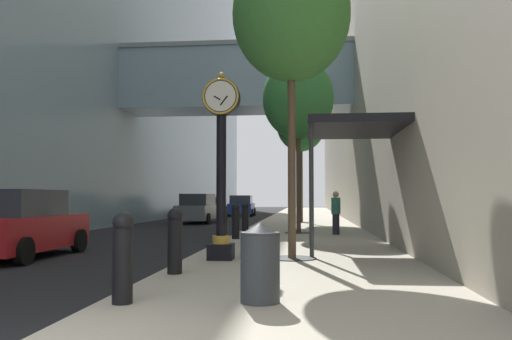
# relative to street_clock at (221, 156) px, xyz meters

# --- Properties ---
(ground_plane) EXTENTS (110.00, 110.00, 0.00)m
(ground_plane) POSITION_rel_street_clock_xyz_m (-0.84, 19.87, -2.45)
(ground_plane) COLOR black
(ground_plane) RESTS_ON ground
(sidewalk_right) EXTENTS (5.18, 80.00, 0.14)m
(sidewalk_right) POSITION_rel_street_clock_xyz_m (1.75, 22.87, -2.38)
(sidewalk_right) COLOR #BCB29E
(sidewalk_right) RESTS_ON ground
(building_block_left) EXTENTS (21.76, 80.00, 30.13)m
(building_block_left) POSITION_rel_street_clock_xyz_m (-12.55, 22.84, 12.57)
(building_block_left) COLOR #849EB2
(building_block_left) RESTS_ON ground
(street_clock) EXTENTS (0.84, 0.55, 4.21)m
(street_clock) POSITION_rel_street_clock_xyz_m (0.00, 0.00, 0.00)
(street_clock) COLOR black
(street_clock) RESTS_ON sidewalk_right
(bollard_nearest) EXTENTS (0.28, 0.28, 1.19)m
(bollard_nearest) POSITION_rel_street_clock_xyz_m (-0.48, -4.96, -1.68)
(bollard_nearest) COLOR black
(bollard_nearest) RESTS_ON sidewalk_right
(bollard_second) EXTENTS (0.28, 0.28, 1.19)m
(bollard_second) POSITION_rel_street_clock_xyz_m (-0.48, -2.24, -1.68)
(bollard_second) COLOR black
(bollard_second) RESTS_ON sidewalk_right
(bollard_fourth) EXTENTS (0.28, 0.28, 1.19)m
(bollard_fourth) POSITION_rel_street_clock_xyz_m (-0.48, 3.20, -1.68)
(bollard_fourth) COLOR black
(bollard_fourth) RESTS_ON sidewalk_right
(bollard_fifth) EXTENTS (0.28, 0.28, 1.19)m
(bollard_fifth) POSITION_rel_street_clock_xyz_m (-0.48, 5.92, -1.68)
(bollard_fifth) COLOR black
(bollard_fifth) RESTS_ON sidewalk_right
(bollard_sixth) EXTENTS (0.28, 0.28, 1.19)m
(bollard_sixth) POSITION_rel_street_clock_xyz_m (-0.48, 8.64, -1.68)
(bollard_sixth) COLOR black
(bollard_sixth) RESTS_ON sidewalk_right
(street_tree_near) EXTENTS (2.73, 2.73, 7.18)m
(street_tree_near) POSITION_rel_street_clock_xyz_m (1.57, 0.34, 3.28)
(street_tree_near) COLOR #333335
(street_tree_near) RESTS_ON sidewalk_right
(street_tree_mid_near) EXTENTS (2.81, 2.81, 6.91)m
(street_tree_mid_near) POSITION_rel_street_clock_xyz_m (1.57, 9.11, 2.97)
(street_tree_mid_near) COLOR #333335
(street_tree_mid_near) RESTS_ON sidewalk_right
(street_tree_mid_far) EXTENTS (2.75, 2.75, 7.11)m
(street_tree_mid_far) POSITION_rel_street_clock_xyz_m (1.57, 17.87, 3.20)
(street_tree_mid_far) COLOR #333335
(street_tree_mid_far) RESTS_ON sidewalk_right
(trash_bin) EXTENTS (0.53, 0.53, 1.05)m
(trash_bin) POSITION_rel_street_clock_xyz_m (1.30, -4.71, -1.77)
(trash_bin) COLOR #383D42
(trash_bin) RESTS_ON sidewalk_right
(pedestrian_walking) EXTENTS (0.34, 0.34, 1.61)m
(pedestrian_walking) POSITION_rel_street_clock_xyz_m (2.97, 8.29, -1.46)
(pedestrian_walking) COLOR #23232D
(pedestrian_walking) RESTS_ON sidewalk_right
(storefront_awning) EXTENTS (2.40, 3.60, 3.30)m
(storefront_awning) POSITION_rel_street_clock_xyz_m (3.10, 2.22, 0.84)
(storefront_awning) COLOR black
(storefront_awning) RESTS_ON sidewalk_right
(car_silver_near) EXTENTS (1.96, 4.32, 1.56)m
(car_silver_near) POSITION_rel_street_clock_xyz_m (-5.48, 25.53, -1.68)
(car_silver_near) COLOR #B7BABF
(car_silver_near) RESTS_ON ground
(car_blue_mid) EXTENTS (2.22, 4.57, 1.70)m
(car_blue_mid) POSITION_rel_street_clock_xyz_m (-3.49, 31.46, -1.62)
(car_blue_mid) COLOR navy
(car_blue_mid) RESTS_ON ground
(car_grey_far) EXTENTS (2.15, 4.67, 1.74)m
(car_grey_far) POSITION_rel_street_clock_xyz_m (-4.57, 19.47, -1.61)
(car_grey_far) COLOR slate
(car_grey_far) RESTS_ON ground
(car_red_trailing) EXTENTS (2.03, 4.26, 1.72)m
(car_red_trailing) POSITION_rel_street_clock_xyz_m (-5.30, 1.02, -1.62)
(car_red_trailing) COLOR #AD191E
(car_red_trailing) RESTS_ON ground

